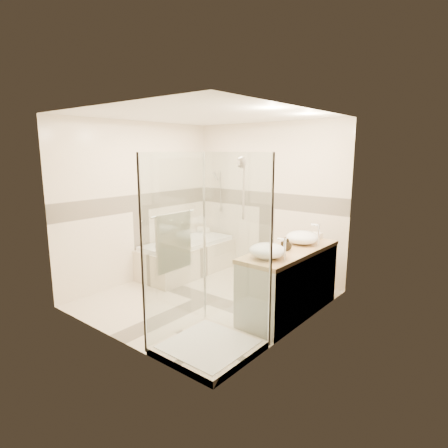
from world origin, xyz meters
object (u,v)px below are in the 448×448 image
Objects in this scene: bathtub at (187,255)px; amenity_bottle_a at (285,244)px; vanity at (289,282)px; amenity_bottle_b at (288,244)px; vessel_sink_near at (302,237)px; vessel_sink_far at (267,251)px; shower_enclosure at (205,301)px.

bathtub is 10.12× the size of amenity_bottle_a.
vanity is 11.58× the size of amenity_bottle_b.
vessel_sink_near reaches higher than amenity_bottle_a.
vessel_sink_far is at bearing -90.00° from amenity_bottle_b.
vessel_sink_near is 0.85m from vessel_sink_far.
shower_enclosure is at bearing -109.58° from vessel_sink_far.
bathtub is 0.83× the size of shower_enclosure.
amenity_bottle_b is (-0.02, -0.04, 0.49)m from vanity.
vessel_sink_far is at bearing -90.00° from amenity_bottle_a.
amenity_bottle_a is at bearing -90.00° from vessel_sink_near.
vessel_sink_near is 2.55× the size of amenity_bottle_a.
shower_enclosure reaches higher than vanity.
amenity_bottle_b is at bearing 90.00° from amenity_bottle_a.
bathtub is at bearing 167.99° from amenity_bottle_a.
amenity_bottle_a is at bearing -100.96° from vanity.
vessel_sink_near is 3.06× the size of amenity_bottle_b.
amenity_bottle_a is 1.20× the size of amenity_bottle_b.
amenity_bottle_b is (0.00, -0.38, -0.02)m from vessel_sink_near.
bathtub is 2.27m from amenity_bottle_a.
vessel_sink_near is at bearing -0.22° from bathtub.
vessel_sink_near reaches higher than bathtub.
vanity is at bearing -9.25° from bathtub.
vanity is at bearing 79.04° from amenity_bottle_a.
vessel_sink_far is 2.51× the size of amenity_bottle_a.
shower_enclosure is at bearing -99.60° from vessel_sink_near.
vessel_sink_far is (0.27, 0.77, 0.43)m from shower_enclosure.
vessel_sink_far is (2.13, -0.85, 0.63)m from bathtub.
amenity_bottle_a is (2.13, -0.45, 0.63)m from bathtub.
bathtub is at bearing 169.59° from amenity_bottle_b.
shower_enclosure reaches higher than vessel_sink_far.
amenity_bottle_a is at bearing -90.00° from amenity_bottle_b.
vanity is at bearing 77.03° from shower_enclosure.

